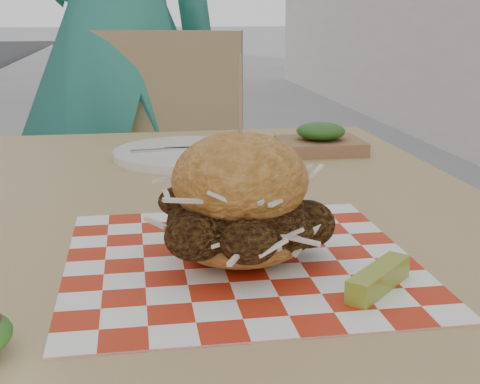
{
  "coord_description": "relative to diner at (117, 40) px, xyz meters",
  "views": [
    {
      "loc": [
        -0.25,
        -0.81,
        1.01
      ],
      "look_at": [
        -0.15,
        -0.16,
        0.82
      ],
      "focal_mm": 50.0,
      "sensor_mm": 36.0,
      "label": 1
    }
  ],
  "objects": [
    {
      "name": "diner",
      "position": [
        0.0,
        0.0,
        0.0
      ],
      "size": [
        0.77,
        0.61,
        1.84
      ],
      "primitive_type": "imported",
      "rotation": [
        0.0,
        0.0,
        3.42
      ],
      "color": "teal",
      "rests_on": "ground"
    },
    {
      "name": "patio_table",
      "position": [
        0.13,
        -1.2,
        -0.25
      ],
      "size": [
        0.8,
        1.2,
        0.75
      ],
      "color": "tan",
      "rests_on": "ground"
    },
    {
      "name": "patio_chair",
      "position": [
        0.16,
        -0.26,
        -0.37
      ],
      "size": [
        0.53,
        0.54,
        0.95
      ],
      "rotation": [
        0.0,
        0.0,
        -0.32
      ],
      "color": "tan",
      "rests_on": "ground"
    },
    {
      "name": "paper_liner",
      "position": [
        0.14,
        -1.38,
        -0.17
      ],
      "size": [
        0.36,
        0.36,
        0.0
      ],
      "primitive_type": "cube",
      "color": "red",
      "rests_on": "patio_table"
    },
    {
      "name": "sandwich",
      "position": [
        0.14,
        -1.38,
        -0.11
      ],
      "size": [
        0.19,
        0.19,
        0.21
      ],
      "color": "#C68237",
      "rests_on": "paper_liner"
    },
    {
      "name": "pickle_spear",
      "position": [
        0.26,
        -1.48,
        -0.15
      ],
      "size": [
        0.08,
        0.08,
        0.02
      ],
      "primitive_type": "cube",
      "rotation": [
        0.0,
        0.0,
        0.78
      ],
      "color": "#95B033",
      "rests_on": "paper_liner"
    },
    {
      "name": "place_setting",
      "position": [
        0.13,
        -0.86,
        -0.16
      ],
      "size": [
        0.27,
        0.27,
        0.02
      ],
      "color": "white",
      "rests_on": "patio_table"
    },
    {
      "name": "kraft_tray",
      "position": [
        0.38,
        -0.86,
        -0.15
      ],
      "size": [
        0.15,
        0.12,
        0.06
      ],
      "color": "#916342",
      "rests_on": "patio_table"
    }
  ]
}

